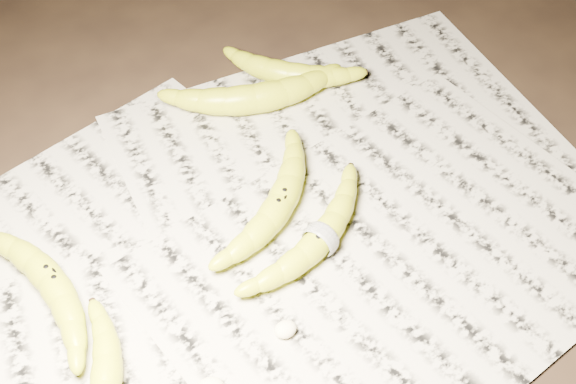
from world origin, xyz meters
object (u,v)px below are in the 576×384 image
banana_center (280,202)px  banana_taped (321,237)px  banana_upper_a (255,96)px  banana_left_a (51,280)px  banana_upper_b (289,72)px

banana_center → banana_taped: 0.07m
banana_upper_a → banana_left_a: bearing=-138.9°
banana_center → banana_left_a: bearing=137.2°
banana_upper_b → banana_left_a: bearing=-112.9°
banana_left_a → banana_center: banana_center is taller
banana_left_a → banana_center: 0.28m
banana_center → banana_taped: bearing=-114.6°
banana_left_a → banana_taped: banana_left_a is taller
banana_taped → banana_upper_a: 0.25m
banana_center → banana_upper_b: size_ratio=1.17×
banana_upper_b → banana_center: bearing=-78.5°
banana_left_a → banana_center: size_ratio=1.01×
banana_upper_a → banana_upper_b: (0.07, 0.02, -0.00)m
banana_center → banana_upper_a: banana_upper_a is taller
banana_upper_b → banana_taped: bearing=-68.7°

